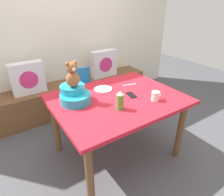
% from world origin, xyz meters
% --- Properties ---
extents(ground_plane, '(8.00, 8.00, 0.00)m').
position_xyz_m(ground_plane, '(0.00, 0.00, 0.00)').
color(ground_plane, '#4C4C51').
extents(back_wall, '(4.40, 0.10, 2.60)m').
position_xyz_m(back_wall, '(0.00, 1.53, 1.30)').
color(back_wall, silver).
rests_on(back_wall, ground_plane).
extents(window_bench, '(2.60, 0.44, 0.46)m').
position_xyz_m(window_bench, '(0.00, 1.26, 0.23)').
color(window_bench, brown).
rests_on(window_bench, ground_plane).
extents(pillow_floral_left, '(0.44, 0.15, 0.44)m').
position_xyz_m(pillow_floral_left, '(-0.63, 1.24, 0.68)').
color(pillow_floral_left, silver).
rests_on(pillow_floral_left, window_bench).
extents(pillow_floral_right, '(0.44, 0.15, 0.44)m').
position_xyz_m(pillow_floral_right, '(0.58, 1.24, 0.68)').
color(pillow_floral_right, silver).
rests_on(pillow_floral_right, window_bench).
extents(dining_table, '(1.30, 1.02, 0.74)m').
position_xyz_m(dining_table, '(0.00, 0.00, 0.64)').
color(dining_table, red).
rests_on(dining_table, ground_plane).
extents(highchair, '(0.37, 0.49, 0.79)m').
position_xyz_m(highchair, '(-0.03, 0.83, 0.52)').
color(highchair, '#2672B2').
rests_on(highchair, ground_plane).
extents(infant_seat_teal, '(0.30, 0.33, 0.16)m').
position_xyz_m(infant_seat_teal, '(-0.40, 0.16, 0.81)').
color(infant_seat_teal, '#209EBD').
rests_on(infant_seat_teal, dining_table).
extents(teddy_bear, '(0.13, 0.12, 0.25)m').
position_xyz_m(teddy_bear, '(-0.40, 0.16, 1.02)').
color(teddy_bear, brown).
rests_on(teddy_bear, infant_seat_teal).
extents(ketchup_bottle, '(0.07, 0.07, 0.18)m').
position_xyz_m(ketchup_bottle, '(-0.11, -0.21, 0.83)').
color(ketchup_bottle, '#4C8C33').
rests_on(ketchup_bottle, dining_table).
extents(coffee_mug, '(0.12, 0.08, 0.09)m').
position_xyz_m(coffee_mug, '(0.28, -0.26, 0.79)').
color(coffee_mug, silver).
rests_on(coffee_mug, dining_table).
extents(dinner_plate_near, '(0.20, 0.20, 0.01)m').
position_xyz_m(dinner_plate_near, '(-0.02, 0.25, 0.75)').
color(dinner_plate_near, white).
rests_on(dinner_plate_near, dining_table).
extents(cell_phone, '(0.10, 0.15, 0.01)m').
position_xyz_m(cell_phone, '(0.15, -0.04, 0.74)').
color(cell_phone, black).
rests_on(cell_phone, dining_table).
extents(table_fork, '(0.17, 0.06, 0.01)m').
position_xyz_m(table_fork, '(0.31, 0.19, 0.74)').
color(table_fork, silver).
rests_on(table_fork, dining_table).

